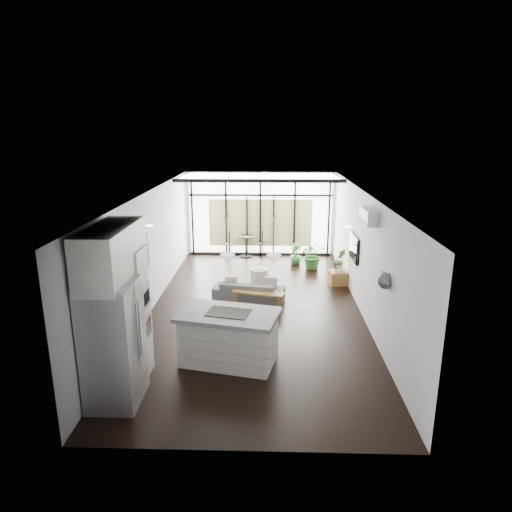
# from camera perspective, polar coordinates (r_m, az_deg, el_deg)

# --- Properties ---
(floor) EXTENTS (5.00, 10.00, 0.00)m
(floor) POSITION_cam_1_polar(r_m,az_deg,el_deg) (11.06, -0.05, -6.67)
(floor) COLOR black
(floor) RESTS_ON ground
(ceiling) EXTENTS (5.00, 10.00, 0.00)m
(ceiling) POSITION_cam_1_polar(r_m,az_deg,el_deg) (10.32, -0.05, 7.85)
(ceiling) COLOR white
(ceiling) RESTS_ON ground
(wall_left) EXTENTS (0.02, 10.00, 2.80)m
(wall_left) POSITION_cam_1_polar(r_m,az_deg,el_deg) (10.97, -13.21, 0.44)
(wall_left) COLOR silver
(wall_left) RESTS_ON ground
(wall_right) EXTENTS (0.02, 10.00, 2.80)m
(wall_right) POSITION_cam_1_polar(r_m,az_deg,el_deg) (10.82, 13.30, 0.22)
(wall_right) COLOR silver
(wall_right) RESTS_ON ground
(wall_back) EXTENTS (5.00, 0.02, 2.80)m
(wall_back) POSITION_cam_1_polar(r_m,az_deg,el_deg) (15.48, 0.55, 5.28)
(wall_back) COLOR silver
(wall_back) RESTS_ON ground
(wall_front) EXTENTS (5.00, 0.02, 2.80)m
(wall_front) POSITION_cam_1_polar(r_m,az_deg,el_deg) (5.95, -1.65, -12.64)
(wall_front) COLOR silver
(wall_front) RESTS_ON ground
(glazing) EXTENTS (5.00, 0.20, 2.80)m
(glazing) POSITION_cam_1_polar(r_m,az_deg,el_deg) (15.36, 0.54, 5.20)
(glazing) COLOR black
(glazing) RESTS_ON ground
(skylight) EXTENTS (4.70, 1.90, 0.06)m
(skylight) POSITION_cam_1_polar(r_m,az_deg,el_deg) (14.29, 0.48, 9.95)
(skylight) COLOR white
(skylight) RESTS_ON ceiling
(neighbour_building) EXTENTS (3.50, 0.02, 1.60)m
(neighbour_building) POSITION_cam_1_polar(r_m,az_deg,el_deg) (15.49, 0.55, 4.16)
(neighbour_building) COLOR beige
(neighbour_building) RESTS_ON ground
(island) EXTENTS (1.99, 1.44, 0.98)m
(island) POSITION_cam_1_polar(r_m,az_deg,el_deg) (8.56, -3.43, -10.13)
(island) COLOR silver
(island) RESTS_ON floor
(cooktop) EXTENTS (0.86, 0.67, 0.01)m
(cooktop) POSITION_cam_1_polar(r_m,az_deg,el_deg) (8.35, -3.49, -7.06)
(cooktop) COLOR black
(cooktop) RESTS_ON island
(fridge) EXTENTS (0.77, 0.96, 1.98)m
(fridge) POSITION_cam_1_polar(r_m,az_deg,el_deg) (7.54, -17.39, -10.40)
(fridge) COLOR #ABACB0
(fridge) RESTS_ON floor
(appliance_column) EXTENTS (0.60, 0.62, 2.30)m
(appliance_column) POSITION_cam_1_polar(r_m,az_deg,el_deg) (8.16, -15.60, -6.96)
(appliance_column) COLOR silver
(appliance_column) RESTS_ON floor
(upper_cabinets) EXTENTS (0.62, 1.75, 0.86)m
(upper_cabinets) POSITION_cam_1_polar(r_m,az_deg,el_deg) (7.39, -17.63, 0.31)
(upper_cabinets) COLOR silver
(upper_cabinets) RESTS_ON wall_left
(pendant_left) EXTENTS (0.26, 0.26, 0.18)m
(pendant_left) POSITION_cam_1_polar(r_m,az_deg,el_deg) (7.92, -3.57, -0.43)
(pendant_left) COLOR white
(pendant_left) RESTS_ON ceiling
(pendant_right) EXTENTS (0.26, 0.26, 0.18)m
(pendant_right) POSITION_cam_1_polar(r_m,az_deg,el_deg) (7.88, 2.23, -0.49)
(pendant_right) COLOR white
(pendant_right) RESTS_ON ceiling
(sofa) EXTENTS (1.82, 0.82, 0.69)m
(sofa) POSITION_cam_1_polar(r_m,az_deg,el_deg) (11.47, -0.89, -4.00)
(sofa) COLOR #505053
(sofa) RESTS_ON floor
(console_bench) EXTENTS (1.30, 0.61, 0.41)m
(console_bench) POSITION_cam_1_polar(r_m,az_deg,el_deg) (11.09, 0.29, -5.49)
(console_bench) COLOR brown
(console_bench) RESTS_ON floor
(pouf) EXTENTS (0.53, 0.53, 0.40)m
(pouf) POSITION_cam_1_polar(r_m,az_deg,el_deg) (12.83, 0.41, -2.49)
(pouf) COLOR beige
(pouf) RESTS_ON floor
(crate) EXTENTS (0.54, 0.54, 0.37)m
(crate) POSITION_cam_1_polar(r_m,az_deg,el_deg) (12.93, 10.26, -2.67)
(crate) COLOR brown
(crate) RESTS_ON floor
(plant_tall) EXTENTS (0.95, 1.01, 0.67)m
(plant_tall) POSITION_cam_1_polar(r_m,az_deg,el_deg) (14.15, 7.13, -0.28)
(plant_tall) COLOR #30692E
(plant_tall) RESTS_ON floor
(plant_med) EXTENTS (0.66, 0.79, 0.38)m
(plant_med) POSITION_cam_1_polar(r_m,az_deg,el_deg) (14.56, 4.96, -0.34)
(plant_med) COLOR #30692E
(plant_med) RESTS_ON floor
(plant_crate) EXTENTS (0.47, 0.70, 0.29)m
(plant_crate) POSITION_cam_1_polar(r_m,az_deg,el_deg) (12.83, 10.33, -1.27)
(plant_crate) COLOR #30692E
(plant_crate) RESTS_ON crate
(milk_can) EXTENTS (0.32, 0.32, 0.58)m
(milk_can) POSITION_cam_1_polar(r_m,az_deg,el_deg) (12.85, 10.31, -2.30)
(milk_can) COLOR silver
(milk_can) RESTS_ON floor
(bistro_set) EXTENTS (1.38, 0.65, 0.64)m
(bistro_set) POSITION_cam_1_polar(r_m,az_deg,el_deg) (15.36, -1.27, 1.07)
(bistro_set) COLOR black
(bistro_set) RESTS_ON floor
(tv) EXTENTS (0.05, 1.10, 0.65)m
(tv) POSITION_cam_1_polar(r_m,az_deg,el_deg) (11.79, 12.15, 1.06)
(tv) COLOR black
(tv) RESTS_ON wall_right
(ac_unit) EXTENTS (0.22, 0.90, 0.30)m
(ac_unit) POSITION_cam_1_polar(r_m,az_deg,el_deg) (9.80, 13.89, 4.88)
(ac_unit) COLOR white
(ac_unit) RESTS_ON wall_right
(framed_art) EXTENTS (0.04, 0.70, 0.90)m
(framed_art) POSITION_cam_1_polar(r_m,az_deg,el_deg) (10.46, -13.79, 0.50)
(framed_art) COLOR black
(framed_art) RESTS_ON wall_left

